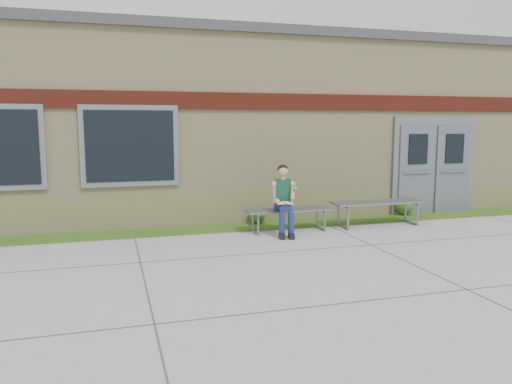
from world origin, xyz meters
name	(u,v)px	position (x,y,z in m)	size (l,w,h in m)	color
ground	(331,256)	(0.00, 0.00, 0.00)	(80.00, 80.00, 0.00)	#9E9E99
grass_strip	(279,225)	(0.00, 2.60, 0.01)	(16.00, 0.80, 0.02)	#295516
school_building	(239,125)	(0.00, 5.99, 2.10)	(16.20, 6.22, 4.20)	beige
bench_left	(289,214)	(-0.01, 2.00, 0.35)	(1.74, 0.49, 0.45)	slate
bench_right	(378,207)	(1.99, 2.00, 0.40)	(2.01, 0.58, 0.52)	slate
girl	(284,198)	(-0.19, 1.80, 0.70)	(0.50, 0.85, 1.35)	navy
shrub_mid	(257,215)	(-0.41, 2.85, 0.19)	(0.35, 0.35, 0.35)	#295516
shrub_east	(404,206)	(3.18, 2.85, 0.23)	(0.43, 0.43, 0.43)	#295516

